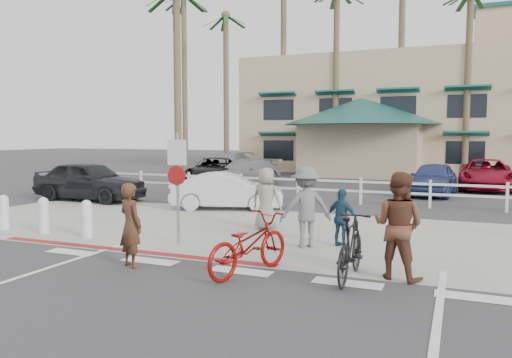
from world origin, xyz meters
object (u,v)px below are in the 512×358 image
at_px(sign_post, 178,183).
at_px(car_red_compact, 89,181).
at_px(bike_black, 350,247).
at_px(bike_red, 248,244).
at_px(car_white_sedan, 227,191).

distance_m(sign_post, car_red_compact, 9.24).
height_order(sign_post, bike_black, sign_post).
relative_size(bike_red, bike_black, 1.08).
relative_size(bike_black, car_red_compact, 0.43).
relative_size(sign_post, car_red_compact, 0.64).
xyz_separation_m(sign_post, car_red_compact, (-7.36, 5.55, -0.67)).
bearing_deg(car_red_compact, bike_red, -124.99).
bearing_deg(sign_post, bike_black, -17.26).
xyz_separation_m(bike_red, car_red_compact, (-9.84, 7.22, 0.22)).
relative_size(sign_post, bike_red, 1.38).
bearing_deg(car_white_sedan, car_red_compact, 71.06).
distance_m(bike_red, bike_black, 1.83).
height_order(bike_red, car_white_sedan, car_white_sedan).
height_order(bike_red, car_red_compact, car_red_compact).
xyz_separation_m(sign_post, car_white_sedan, (-1.36, 5.47, -0.82)).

